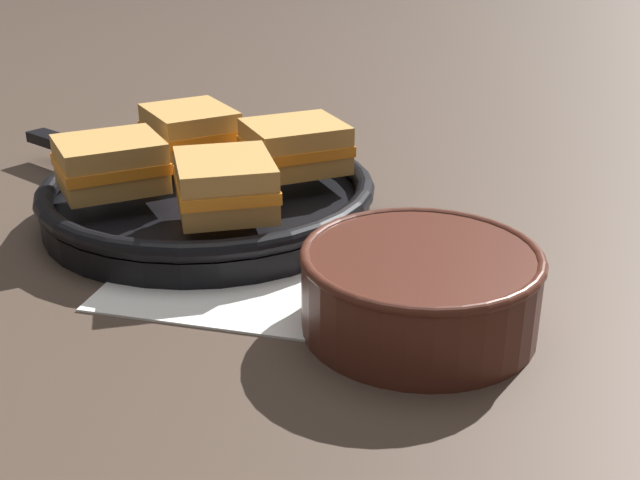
{
  "coord_description": "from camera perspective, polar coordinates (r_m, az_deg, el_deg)",
  "views": [
    {
      "loc": [
        0.14,
        -0.56,
        0.29
      ],
      "look_at": [
        0.02,
        0.02,
        0.03
      ],
      "focal_mm": 45.0,
      "sensor_mm": 36.0,
      "label": 1
    }
  ],
  "objects": [
    {
      "name": "spoon",
      "position": [
        0.67,
        -1.45,
        -1.54
      ],
      "size": [
        0.17,
        0.07,
        0.01
      ],
      "rotation": [
        0.0,
        0.0,
        0.3
      ],
      "color": "silver",
      "rests_on": "napkin"
    },
    {
      "name": "skillet",
      "position": [
        0.78,
        -8.05,
        2.99
      ],
      "size": [
        0.43,
        0.32,
        0.04
      ],
      "color": "black",
      "rests_on": "ground_plane"
    },
    {
      "name": "sandwich_near_left",
      "position": [
        0.84,
        -9.22,
        7.71
      ],
      "size": [
        0.12,
        0.12,
        0.05
      ],
      "rotation": [
        0.0,
        0.0,
        3.87
      ],
      "color": "#C18E47",
      "rests_on": "skillet"
    },
    {
      "name": "sandwich_near_right",
      "position": [
        0.75,
        -14.67,
        5.27
      ],
      "size": [
        0.12,
        0.12,
        0.05
      ],
      "rotation": [
        0.0,
        0.0,
        5.38
      ],
      "color": "#C18E47",
      "rests_on": "skillet"
    },
    {
      "name": "soup_bowl",
      "position": [
        0.58,
        7.14,
        -3.15
      ],
      "size": [
        0.17,
        0.17,
        0.06
      ],
      "color": "#4C2319",
      "rests_on": "ground_plane"
    },
    {
      "name": "sandwich_far_right",
      "position": [
        0.78,
        -1.78,
        6.68
      ],
      "size": [
        0.12,
        0.12,
        0.05
      ],
      "rotation": [
        0.0,
        0.0,
        8.48
      ],
      "color": "#C18E47",
      "rests_on": "skillet"
    },
    {
      "name": "ground_plane",
      "position": [
        0.65,
        -1.97,
        -3.15
      ],
      "size": [
        4.0,
        4.0,
        0.0
      ],
      "primitive_type": "plane",
      "color": "#47382D"
    },
    {
      "name": "napkin",
      "position": [
        0.67,
        -4.39,
        -2.27
      ],
      "size": [
        0.23,
        0.2,
        0.0
      ],
      "color": "white",
      "rests_on": "ground_plane"
    },
    {
      "name": "sandwich_far_left",
      "position": [
        0.68,
        -6.76,
        3.93
      ],
      "size": [
        0.11,
        0.12,
        0.05
      ],
      "rotation": [
        0.0,
        0.0,
        6.72
      ],
      "color": "#C18E47",
      "rests_on": "skillet"
    }
  ]
}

